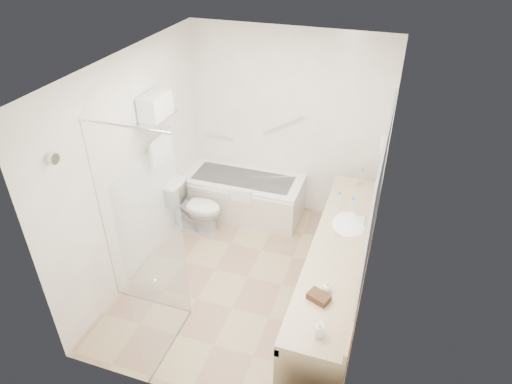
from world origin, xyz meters
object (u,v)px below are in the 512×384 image
(bathtub, at_px, (243,195))
(vanity_counter, at_px, (338,262))
(toilet, at_px, (196,207))
(water_bottle_left, at_px, (339,200))
(amenity_basket, at_px, (319,297))

(bathtub, relative_size, vanity_counter, 0.59)
(bathtub, xyz_separation_m, toilet, (-0.45, -0.58, 0.07))
(vanity_counter, xyz_separation_m, water_bottle_left, (-0.14, 0.66, 0.30))
(water_bottle_left, bearing_deg, toilet, 175.19)
(bathtub, bearing_deg, amenity_basket, -55.73)
(toilet, bearing_deg, vanity_counter, -111.92)
(bathtub, height_order, amenity_basket, amenity_basket)
(vanity_counter, distance_m, amenity_basket, 0.81)
(water_bottle_left, bearing_deg, amenity_basket, -86.64)
(amenity_basket, distance_m, water_bottle_left, 1.43)
(bathtub, height_order, toilet, toilet)
(bathtub, bearing_deg, vanity_counter, -42.35)
(amenity_basket, bearing_deg, vanity_counter, 86.10)
(toilet, distance_m, amenity_basket, 2.55)
(toilet, distance_m, water_bottle_left, 1.94)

